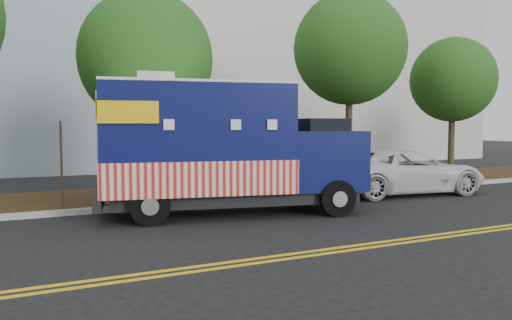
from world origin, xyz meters
name	(u,v)px	position (x,y,z in m)	size (l,w,h in m)	color
ground	(205,214)	(0.00, 0.00, 0.00)	(120.00, 120.00, 0.00)	black
curb	(188,204)	(0.00, 1.40, 0.07)	(120.00, 0.18, 0.15)	#9E9E99
mulch_strip	(167,194)	(0.00, 3.50, 0.07)	(120.00, 4.00, 0.15)	black
centerline_near	(294,254)	(0.00, -4.45, 0.01)	(120.00, 0.10, 0.01)	gold
centerline_far	(301,257)	(0.00, -4.70, 0.01)	(120.00, 0.10, 0.01)	gold
tree_b	(146,59)	(-0.66, 3.29, 4.32)	(4.09, 4.09, 6.37)	#38281C
tree_c	(350,49)	(7.04, 3.35, 5.14)	(4.20, 4.20, 7.25)	#38281C
tree_d	(453,80)	(12.17, 3.12, 4.17)	(3.49, 3.49, 5.93)	#38281C
sign_post	(62,168)	(-3.30, 1.60, 1.20)	(0.06, 0.06, 2.40)	#473828
food_truck	(219,151)	(0.35, -0.09, 1.62)	(7.14, 3.81, 3.58)	black
white_car	(405,172)	(7.34, 0.65, 0.74)	(2.46, 5.35, 1.49)	silver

